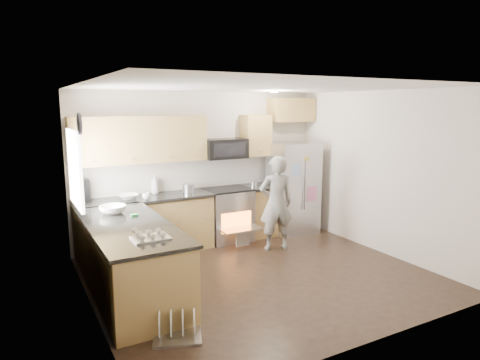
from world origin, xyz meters
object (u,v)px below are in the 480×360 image
stove_range (228,203)px  dish_rack (177,330)px  person (276,203)px  refrigerator (293,188)px

stove_range → dish_rack: (-1.95, -2.67, -0.60)m
stove_range → dish_rack: size_ratio=3.02×
stove_range → person: size_ratio=1.15×
stove_range → dish_rack: stove_range is taller
person → dish_rack: size_ratio=2.64×
dish_rack → refrigerator: bearing=37.7°
stove_range → refrigerator: (1.28, -0.17, 0.17)m
stove_range → person: stove_range is taller
refrigerator → person: 1.04m
person → refrigerator: bearing=-125.9°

